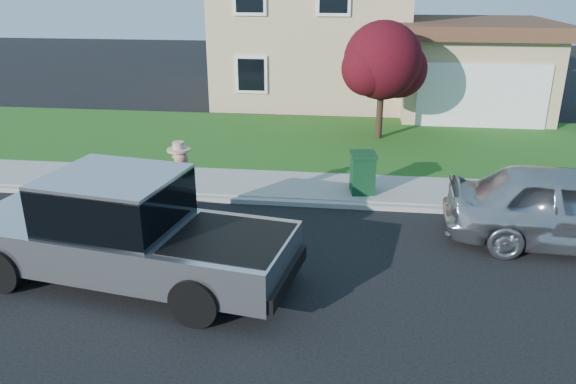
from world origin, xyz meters
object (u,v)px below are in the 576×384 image
at_px(sedan, 571,208).
at_px(ornamental_tree, 384,64).
at_px(trash_bin, 363,172).
at_px(pickup_truck, 125,232).
at_px(woman, 182,190).

distance_m(sedan, ornamental_tree, 8.63).
bearing_deg(ornamental_tree, trash_bin, -96.18).
relative_size(pickup_truck, sedan, 1.30).
bearing_deg(pickup_truck, ornamental_tree, 73.64).
distance_m(pickup_truck, woman, 2.24).
bearing_deg(trash_bin, pickup_truck, -140.04).
height_order(pickup_truck, ornamental_tree, ornamental_tree).
distance_m(woman, trash_bin, 4.62).
xyz_separation_m(ornamental_tree, trash_bin, (-0.59, -5.40, -1.92)).
relative_size(woman, trash_bin, 1.99).
xyz_separation_m(woman, ornamental_tree, (4.47, 7.89, 1.62)).
relative_size(pickup_truck, ornamental_tree, 1.66).
height_order(pickup_truck, trash_bin, pickup_truck).
bearing_deg(woman, ornamental_tree, -143.75).
relative_size(woman, sedan, 0.41).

